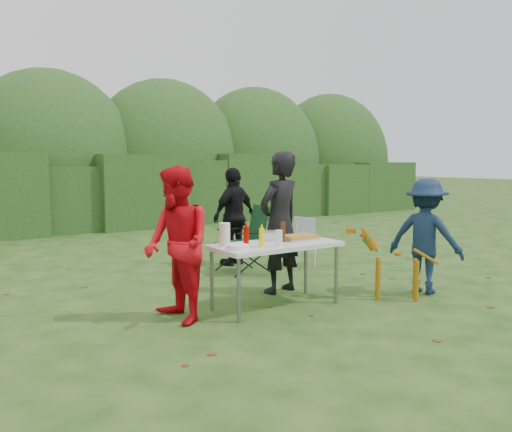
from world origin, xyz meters
TOP-DOWN VIEW (x-y plane):
  - ground at (0.00, 0.00)m, footprint 80.00×80.00m
  - hedge_row at (0.00, 8.00)m, footprint 22.00×1.40m
  - shrub_backdrop at (0.00, 9.60)m, footprint 20.00×2.60m
  - folding_table at (0.13, 0.03)m, footprint 1.50×0.70m
  - person_cook at (0.58, 0.56)m, footprint 0.73×0.56m
  - person_red_jacket at (-1.05, 0.14)m, footprint 0.62×0.80m
  - person_black_puffy at (1.08, 2.43)m, footprint 0.99×0.63m
  - child at (2.09, -0.50)m, footprint 0.85×1.07m
  - dog at (1.54, -0.53)m, footprint 0.89×0.88m
  - camping_chair at (0.85, 1.80)m, footprint 0.76×0.76m
  - lawn_chair at (1.85, 1.78)m, footprint 0.56×0.56m
  - food_tray at (0.52, 0.10)m, footprint 0.45×0.30m
  - focaccia_bread at (0.52, 0.10)m, footprint 0.40×0.26m
  - mustard_bottle at (-0.15, -0.09)m, footprint 0.06×0.06m
  - ketchup_bottle at (-0.30, -0.01)m, footprint 0.06×0.06m
  - beer_bottle at (0.26, 0.06)m, footprint 0.06×0.06m
  - paper_towel_roll at (-0.47, 0.16)m, footprint 0.12×0.12m
  - cup_stack at (0.02, -0.18)m, footprint 0.08×0.08m
  - pasta_bowl at (0.23, 0.28)m, footprint 0.26×0.26m
  - plate_stack at (-0.46, -0.09)m, footprint 0.24×0.24m

SIDE VIEW (x-z plane):
  - ground at x=0.00m, z-range 0.00..0.00m
  - lawn_chair at x=1.85m, z-range 0.00..0.77m
  - dog at x=1.54m, z-range 0.00..0.85m
  - camping_chair at x=0.85m, z-range 0.00..1.02m
  - folding_table at x=0.13m, z-range 0.32..1.06m
  - child at x=2.09m, z-range 0.00..1.45m
  - food_tray at x=0.52m, z-range 0.74..0.76m
  - plate_stack at x=-0.46m, z-range 0.74..0.79m
  - focaccia_bread at x=0.52m, z-range 0.76..0.80m
  - person_black_puffy at x=1.08m, z-range 0.00..1.56m
  - pasta_bowl at x=0.23m, z-range 0.74..0.84m
  - person_red_jacket at x=-1.05m, z-range 0.00..1.63m
  - cup_stack at x=0.02m, z-range 0.74..0.92m
  - mustard_bottle at x=-0.15m, z-range 0.74..0.94m
  - hedge_row at x=0.00m, z-range 0.00..1.70m
  - ketchup_bottle at x=-0.30m, z-range 0.74..0.96m
  - beer_bottle at x=0.26m, z-range 0.74..0.98m
  - paper_towel_roll at x=-0.47m, z-range 0.74..1.00m
  - person_cook at x=0.58m, z-range 0.00..1.79m
  - shrub_backdrop at x=0.00m, z-range 0.00..3.20m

